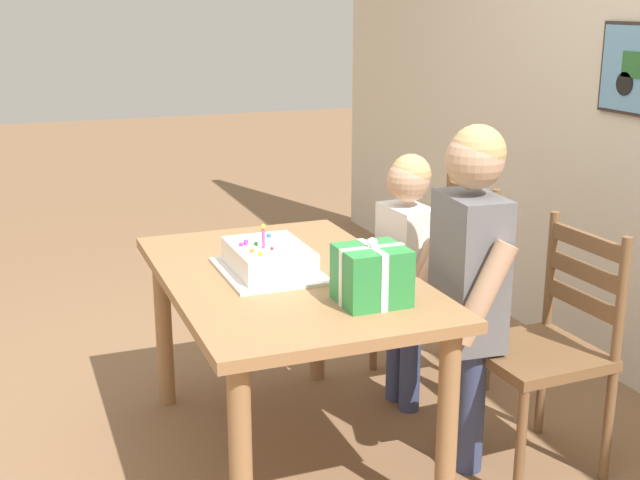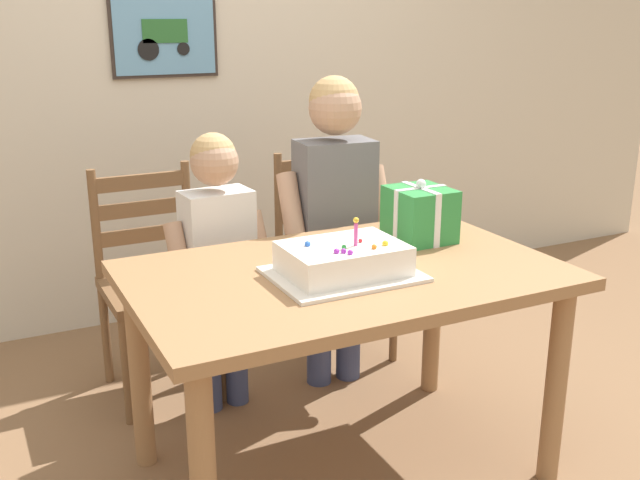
{
  "view_description": "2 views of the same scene",
  "coord_description": "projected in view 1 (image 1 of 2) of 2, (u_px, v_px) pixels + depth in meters",
  "views": [
    {
      "loc": [
        2.74,
        -0.92,
        1.68
      ],
      "look_at": [
        -0.02,
        0.14,
        0.84
      ],
      "focal_mm": 47.12,
      "sensor_mm": 36.0,
      "label": 1
    },
    {
      "loc": [
        -1.05,
        -1.94,
        1.51
      ],
      "look_at": [
        -0.05,
        0.08,
        0.81
      ],
      "focal_mm": 41.46,
      "sensor_mm": 36.0,
      "label": 2
    }
  ],
  "objects": [
    {
      "name": "dining_table",
      "position": [
        286.0,
        300.0,
        3.07
      ],
      "size": [
        1.35,
        0.86,
        0.73
      ],
      "color": "#9E7047",
      "rests_on": "ground"
    },
    {
      "name": "chair_right",
      "position": [
        546.0,
        348.0,
        3.06
      ],
      "size": [
        0.44,
        0.44,
        0.92
      ],
      "color": "brown",
      "rests_on": "ground"
    },
    {
      "name": "gift_box_red_large",
      "position": [
        372.0,
        275.0,
        2.73
      ],
      "size": [
        0.2,
        0.22,
        0.22
      ],
      "color": "#2D8E42",
      "rests_on": "dining_table"
    },
    {
      "name": "chair_left",
      "position": [
        440.0,
        282.0,
        3.77
      ],
      "size": [
        0.42,
        0.42,
        0.92
      ],
      "color": "brown",
      "rests_on": "ground"
    },
    {
      "name": "ground_plane",
      "position": [
        288.0,
        453.0,
        3.24
      ],
      "size": [
        20.0,
        20.0,
        0.0
      ],
      "primitive_type": "plane",
      "color": "#846042"
    },
    {
      "name": "child_older",
      "position": [
        469.0,
        265.0,
        2.99
      ],
      "size": [
        0.48,
        0.28,
        1.28
      ],
      "color": "#38426B",
      "rests_on": "ground"
    },
    {
      "name": "child_younger",
      "position": [
        406.0,
        257.0,
        3.46
      ],
      "size": [
        0.4,
        0.24,
        1.1
      ],
      "color": "#38426B",
      "rests_on": "ground"
    },
    {
      "name": "birthday_cake",
      "position": [
        269.0,
        260.0,
        3.04
      ],
      "size": [
        0.44,
        0.34,
        0.19
      ],
      "color": "white",
      "rests_on": "dining_table"
    }
  ]
}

